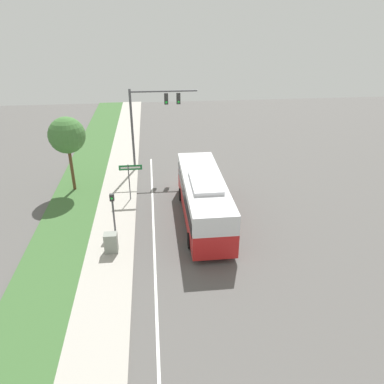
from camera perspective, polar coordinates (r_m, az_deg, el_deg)
The scene contains 10 objects.
ground_plane at distance 23.26m, azimuth 3.20°, elevation -7.81°, with size 80.00×80.00×0.00m, color #565451.
sidewalk at distance 23.14m, azimuth -12.30°, elevation -8.46°, with size 2.80×80.00×0.12m.
grass_verge at distance 23.75m, azimuth -20.07°, elevation -8.65°, with size 3.60×80.00×0.10m.
lane_divider_near at distance 23.01m, azimuth -5.78°, elevation -8.32°, with size 0.14×30.00×0.01m.
bus at distance 24.79m, azimuth 1.76°, elevation -0.71°, with size 2.76×10.11×3.30m.
signal_gantry at distance 32.29m, azimuth -6.38°, elevation 11.69°, with size 5.66×0.41×7.18m.
pedestrian_signal at distance 23.91m, azimuth -11.98°, elevation -2.15°, with size 0.28×0.34×2.72m.
street_sign at distance 27.71m, azimuth -9.44°, elevation 2.59°, with size 1.68×0.08×2.90m.
utility_cabinet at distance 22.47m, azimuth -12.24°, elevation -7.56°, with size 0.76×0.59×1.21m.
roadside_tree at distance 29.67m, azimuth -18.53°, elevation 8.16°, with size 2.74×2.74×5.81m.
Camera 1 is at (-3.42, -19.05, 12.90)m, focal length 35.00 mm.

